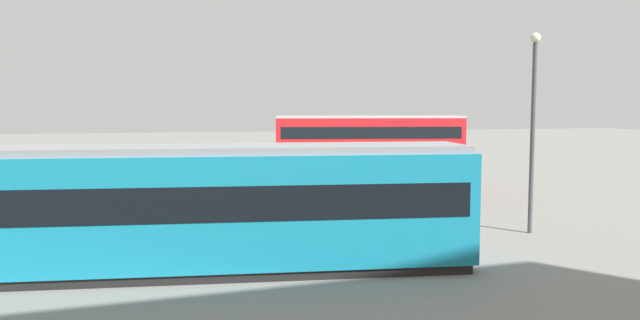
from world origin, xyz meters
The scene contains 8 objects.
ground_plane centered at (0.00, 0.00, 0.00)m, with size 160.00×160.00×0.00m, color gray.
double_decker_bus centered at (-3.36, -3.41, 2.02)m, with size 10.33×4.29×3.95m.
tram_yellow centered at (6.00, 10.76, 1.77)m, with size 14.76×4.11×3.41m.
pedestrian_near_railing centered at (2.51, 6.47, 0.99)m, with size 0.43×0.43×1.71m.
pedestrian_crossing centered at (1.25, 6.12, 1.01)m, with size 0.45×0.45×1.75m.
pedestrian_railing centered at (0.41, 5.93, 0.74)m, with size 7.27×0.32×1.08m.
info_sign centered at (4.08, 6.13, 1.76)m, with size 1.19×0.36×2.51m.
street_lamp centered at (-5.48, 8.33, 4.07)m, with size 0.36×0.36×6.98m.
Camera 1 is at (6.79, 27.25, 4.46)m, focal length 34.39 mm.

